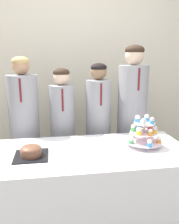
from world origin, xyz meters
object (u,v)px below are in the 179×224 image
Objects in this scene: student_1 at (63,137)px; student_3 at (131,124)px; cake_knife at (34,168)px; student_2 at (98,133)px; student_0 at (25,135)px; cupcake_stand at (144,132)px; round_cake at (31,151)px.

student_3 is (0.75, 0.00, 0.11)m from student_1.
student_2 is at bearing 60.53° from cake_knife.
student_1 is at bearing -0.00° from student_0.
student_0 is (-1.04, 0.60, -0.18)m from cupcake_stand.
round_cake is 0.93m from cupcake_stand.
cupcake_stand is 0.21× the size of student_2.
student_3 is (0.37, 0.00, 0.08)m from student_2.
round_cake is 0.68m from student_0.
cupcake_stand is 1.21m from student_0.
student_3 is at bearing 0.00° from student_1.
cake_knife is 0.91m from student_1.
student_1 is at bearing 80.60° from cake_knife.
student_0 is 0.93× the size of student_3.
student_2 is 0.89× the size of student_3.
student_3 reaches higher than student_0.
round_cake is at bearing 105.51° from cake_knife.
cupcake_stand is at bearing -42.42° from student_1.
student_3 is (1.14, 0.00, 0.06)m from student_0.
round_cake is 0.84× the size of cupcake_stand.
cake_knife is 0.17× the size of student_3.
student_0 is 1.05× the size of student_2.
round_cake is at bearing -146.88° from student_3.
student_1 reaches higher than cake_knife.
cupcake_stand is (0.92, 0.07, 0.08)m from round_cake.
cake_knife is 1.32m from student_3.
cake_knife is at bearing -162.97° from cupcake_stand.
student_2 is at bearing 114.57° from cupcake_stand.
round_cake is 0.21m from cake_knife.
student_1 is (-0.65, 0.60, -0.22)m from cupcake_stand.
student_0 is 1.08× the size of student_1.
student_1 is 0.97× the size of student_2.
cupcake_stand is 0.91m from student_1.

